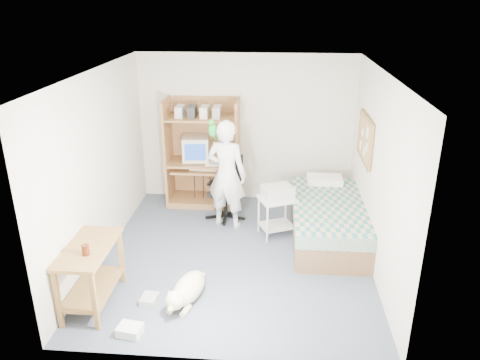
{
  "coord_description": "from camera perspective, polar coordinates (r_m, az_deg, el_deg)",
  "views": [
    {
      "loc": [
        0.5,
        -5.61,
        3.37
      ],
      "look_at": [
        0.04,
        0.18,
        1.05
      ],
      "focal_mm": 35.0,
      "sensor_mm": 36.0,
      "label": 1
    }
  ],
  "objects": [
    {
      "name": "office_chair",
      "position": [
        7.48,
        -1.61,
        -1.93
      ],
      "size": [
        0.58,
        0.58,
        1.01
      ],
      "rotation": [
        0.0,
        0.0,
        -0.3
      ],
      "color": "black",
      "rests_on": "floor"
    },
    {
      "name": "drink_glass",
      "position": [
        5.34,
        -18.31,
        -8.09
      ],
      "size": [
        0.08,
        0.08,
        0.12
      ],
      "primitive_type": "cylinder",
      "color": "#3E160A",
      "rests_on": "side_desk"
    },
    {
      "name": "dog",
      "position": [
        5.64,
        -6.51,
        -13.16
      ],
      "size": [
        0.46,
        0.94,
        0.36
      ],
      "rotation": [
        0.0,
        0.0,
        -0.26
      ],
      "color": "beige",
      "rests_on": "floor"
    },
    {
      "name": "crt_monitor",
      "position": [
        7.85,
        -5.4,
        3.91
      ],
      "size": [
        0.48,
        0.5,
        0.41
      ],
      "rotation": [
        0.0,
        0.0,
        0.12
      ],
      "color": "beige",
      "rests_on": "computer_hutch"
    },
    {
      "name": "printer_cart",
      "position": [
        6.92,
        4.53,
        -3.7
      ],
      "size": [
        0.62,
        0.57,
        0.6
      ],
      "rotation": [
        0.0,
        0.0,
        0.41
      ],
      "color": "silver",
      "rests_on": "floor"
    },
    {
      "name": "wall_right",
      "position": [
        6.13,
        16.46,
        0.63
      ],
      "size": [
        0.02,
        4.0,
        2.5
      ],
      "primitive_type": "cube",
      "color": "white",
      "rests_on": "floor"
    },
    {
      "name": "side_desk",
      "position": [
        5.65,
        -17.76,
        -10.0
      ],
      "size": [
        0.5,
        1.0,
        0.75
      ],
      "color": "brown",
      "rests_on": "floor"
    },
    {
      "name": "floor_box_a",
      "position": [
        5.34,
        -13.29,
        -17.38
      ],
      "size": [
        0.28,
        0.24,
        0.1
      ],
      "primitive_type": "cube",
      "rotation": [
        0.0,
        0.0,
        -0.15
      ],
      "color": "silver",
      "rests_on": "floor"
    },
    {
      "name": "parrot",
      "position": [
        6.83,
        -3.38,
        6.23
      ],
      "size": [
        0.12,
        0.22,
        0.34
      ],
      "rotation": [
        0.0,
        0.0,
        -0.3
      ],
      "color": "#138423",
      "rests_on": "person"
    },
    {
      "name": "printer",
      "position": [
        6.8,
        4.6,
        -1.47
      ],
      "size": [
        0.51,
        0.46,
        0.18
      ],
      "primitive_type": "cube",
      "rotation": [
        0.0,
        0.0,
        0.41
      ],
      "color": "#B4B5AF",
      "rests_on": "printer_cart"
    },
    {
      "name": "keyboard",
      "position": [
        7.77,
        -4.44,
        1.38
      ],
      "size": [
        0.46,
        0.18,
        0.03
      ],
      "primitive_type": "cube",
      "rotation": [
        0.0,
        0.0,
        -0.04
      ],
      "color": "beige",
      "rests_on": "computer_hutch"
    },
    {
      "name": "bed",
      "position": [
        6.99,
        10.65,
        -4.78
      ],
      "size": [
        1.02,
        2.02,
        0.66
      ],
      "color": "brown",
      "rests_on": "floor"
    },
    {
      "name": "floor",
      "position": [
        6.56,
        -0.5,
        -9.12
      ],
      "size": [
        4.0,
        4.0,
        0.0
      ],
      "primitive_type": "plane",
      "color": "#485061",
      "rests_on": "ground"
    },
    {
      "name": "ceiling",
      "position": [
        5.7,
        -0.59,
        12.99
      ],
      "size": [
        3.6,
        4.0,
        0.02
      ],
      "primitive_type": "cube",
      "color": "white",
      "rests_on": "wall_back"
    },
    {
      "name": "computer_hutch",
      "position": [
        7.87,
        -4.5,
        2.81
      ],
      "size": [
        1.2,
        0.63,
        1.8
      ],
      "color": "brown",
      "rests_on": "floor"
    },
    {
      "name": "pencil_cup",
      "position": [
        7.74,
        -1.89,
        2.53
      ],
      "size": [
        0.08,
        0.08,
        0.12
      ],
      "primitive_type": "cylinder",
      "color": "gold",
      "rests_on": "computer_hutch"
    },
    {
      "name": "wall_left",
      "position": [
        6.42,
        -16.76,
        1.55
      ],
      "size": [
        0.02,
        4.0,
        2.5
      ],
      "primitive_type": "cube",
      "color": "white",
      "rests_on": "floor"
    },
    {
      "name": "corkboard",
      "position": [
        6.9,
        15.01,
        4.88
      ],
      "size": [
        0.04,
        0.94,
        0.66
      ],
      "color": "olive",
      "rests_on": "wall_right"
    },
    {
      "name": "person",
      "position": [
        7.02,
        -1.64,
        0.66
      ],
      "size": [
        0.71,
        0.56,
        1.69
      ],
      "primitive_type": "imported",
      "rotation": [
        0.0,
        0.0,
        2.85
      ],
      "color": "white",
      "rests_on": "floor"
    },
    {
      "name": "floor_box_b",
      "position": [
        5.75,
        -11.0,
        -14.08
      ],
      "size": [
        0.2,
        0.24,
        0.08
      ],
      "primitive_type": "cube",
      "rotation": [
        0.0,
        0.0,
        -0.1
      ],
      "color": "#A6A6A1",
      "rests_on": "floor"
    },
    {
      "name": "wall_back",
      "position": [
        7.91,
        0.74,
        6.25
      ],
      "size": [
        3.6,
        0.02,
        2.5
      ],
      "primitive_type": "cube",
      "color": "white",
      "rests_on": "floor"
    }
  ]
}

